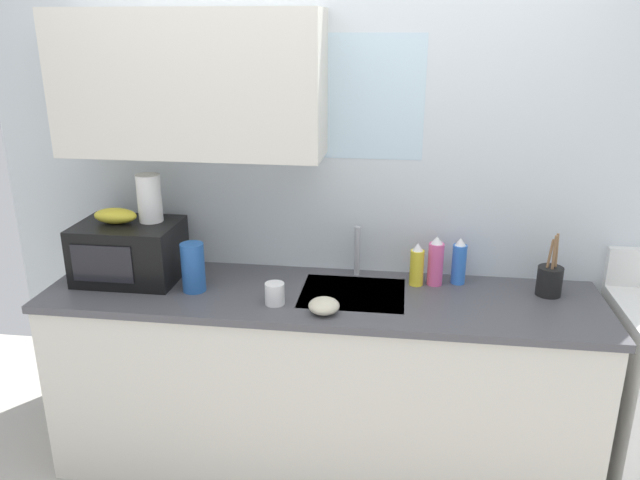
# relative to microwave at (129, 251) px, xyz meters

# --- Properties ---
(kitchen_wall_assembly) EXTENTS (3.25, 0.42, 2.50)m
(kitchen_wall_assembly) POSITION_rel_microwave_xyz_m (0.77, 0.25, 0.34)
(kitchen_wall_assembly) COLOR silver
(kitchen_wall_assembly) RESTS_ON ground
(counter_unit) EXTENTS (2.48, 0.63, 0.90)m
(counter_unit) POSITION_rel_microwave_xyz_m (0.91, -0.05, -0.58)
(counter_unit) COLOR silver
(counter_unit) RESTS_ON ground
(sink_faucet) EXTENTS (0.03, 0.03, 0.24)m
(sink_faucet) POSITION_rel_microwave_xyz_m (1.05, 0.19, -0.02)
(sink_faucet) COLOR #B2B5BA
(sink_faucet) RESTS_ON counter_unit
(microwave) EXTENTS (0.46, 0.35, 0.27)m
(microwave) POSITION_rel_microwave_xyz_m (0.00, 0.00, 0.00)
(microwave) COLOR black
(microwave) RESTS_ON counter_unit
(banana_bunch) EXTENTS (0.20, 0.11, 0.07)m
(banana_bunch) POSITION_rel_microwave_xyz_m (-0.05, 0.00, 0.17)
(banana_bunch) COLOR gold
(banana_bunch) RESTS_ON microwave
(paper_towel_roll) EXTENTS (0.11, 0.11, 0.22)m
(paper_towel_roll) POSITION_rel_microwave_xyz_m (0.10, 0.05, 0.24)
(paper_towel_roll) COLOR white
(paper_towel_roll) RESTS_ON microwave
(dish_soap_bottle_yellow) EXTENTS (0.06, 0.06, 0.20)m
(dish_soap_bottle_yellow) POSITION_rel_microwave_xyz_m (1.33, 0.11, -0.04)
(dish_soap_bottle_yellow) COLOR yellow
(dish_soap_bottle_yellow) RESTS_ON counter_unit
(dish_soap_bottle_pink) EXTENTS (0.07, 0.07, 0.23)m
(dish_soap_bottle_pink) POSITION_rel_microwave_xyz_m (1.41, 0.12, -0.03)
(dish_soap_bottle_pink) COLOR #E55999
(dish_soap_bottle_pink) RESTS_ON counter_unit
(dish_soap_bottle_blue) EXTENTS (0.07, 0.07, 0.22)m
(dish_soap_bottle_blue) POSITION_rel_microwave_xyz_m (1.52, 0.15, -0.03)
(dish_soap_bottle_blue) COLOR blue
(dish_soap_bottle_blue) RESTS_ON counter_unit
(cereal_canister) EXTENTS (0.10, 0.10, 0.22)m
(cereal_canister) POSITION_rel_microwave_xyz_m (0.34, -0.10, -0.02)
(cereal_canister) COLOR #2659A5
(cereal_canister) RESTS_ON counter_unit
(mug_white) EXTENTS (0.08, 0.08, 0.09)m
(mug_white) POSITION_rel_microwave_xyz_m (0.73, -0.19, -0.09)
(mug_white) COLOR white
(mug_white) RESTS_ON counter_unit
(utensil_crock) EXTENTS (0.11, 0.11, 0.29)m
(utensil_crock) POSITION_rel_microwave_xyz_m (1.91, 0.07, -0.06)
(utensil_crock) COLOR black
(utensil_crock) RESTS_ON counter_unit
(small_bowl) EXTENTS (0.13, 0.13, 0.06)m
(small_bowl) POSITION_rel_microwave_xyz_m (0.95, -0.25, -0.10)
(small_bowl) COLOR beige
(small_bowl) RESTS_ON counter_unit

